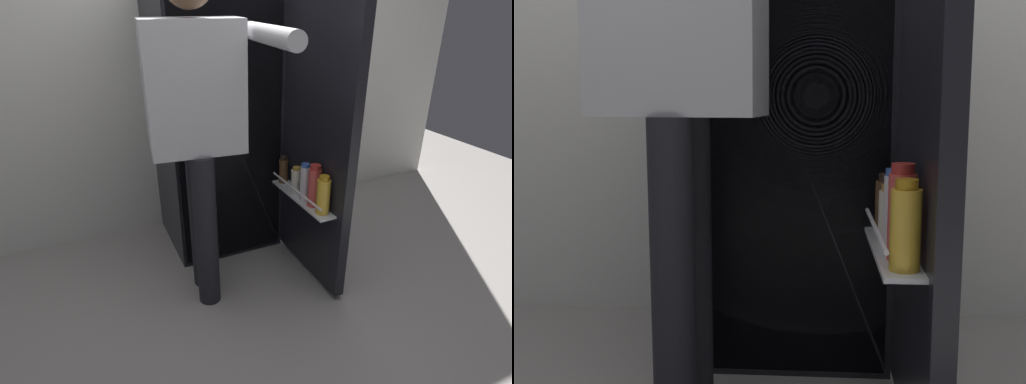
{
  "view_description": "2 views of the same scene",
  "coord_description": "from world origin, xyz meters",
  "views": [
    {
      "loc": [
        -0.8,
        -1.87,
        1.55
      ],
      "look_at": [
        -0.02,
        -0.13,
        0.64
      ],
      "focal_mm": 28.53,
      "sensor_mm": 36.0,
      "label": 1
    },
    {
      "loc": [
        0.09,
        -1.71,
        0.91
      ],
      "look_at": [
        -0.03,
        -0.07,
        0.66
      ],
      "focal_mm": 44.23,
      "sensor_mm": 36.0,
      "label": 2
    }
  ],
  "objects": [
    {
      "name": "refrigerator",
      "position": [
        0.03,
        0.5,
        0.84
      ],
      "size": [
        0.74,
        1.28,
        1.69
      ],
      "color": "black",
      "rests_on": "ground_plane"
    },
    {
      "name": "person",
      "position": [
        -0.27,
        -0.02,
        1.04
      ],
      "size": [
        0.57,
        0.81,
        1.72
      ],
      "color": "black",
      "rests_on": "ground_plane"
    },
    {
      "name": "kitchen_wall",
      "position": [
        0.0,
        0.92,
        1.29
      ],
      "size": [
        4.4,
        0.1,
        2.58
      ],
      "primitive_type": "cube",
      "color": "silver",
      "rests_on": "ground_plane"
    }
  ]
}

